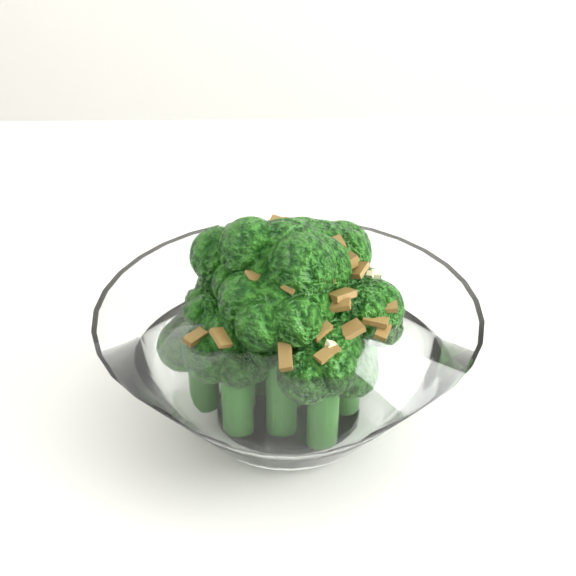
# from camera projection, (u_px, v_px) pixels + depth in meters

# --- Properties ---
(broccoli_dish) EXTENTS (0.19, 0.19, 0.12)m
(broccoli_dish) POSITION_uv_depth(u_px,v_px,m) (285.00, 346.00, 0.41)
(broccoli_dish) COLOR white
(broccoli_dish) RESTS_ON table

